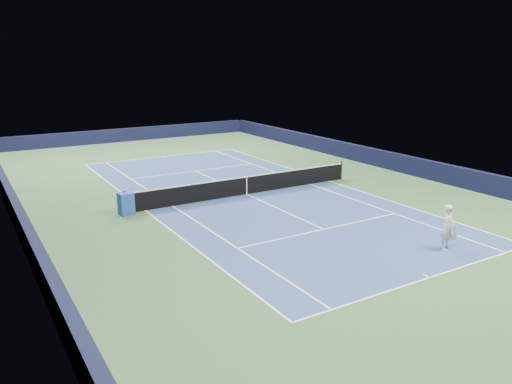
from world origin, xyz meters
TOP-DOWN VIEW (x-y plane):
  - ground at (0.00, 0.00)m, footprint 40.00×40.00m
  - wall_far at (0.00, 19.82)m, footprint 22.00×0.35m
  - wall_right at (10.82, 0.00)m, footprint 0.35×40.00m
  - wall_left at (-10.82, 0.00)m, footprint 0.35×40.00m
  - court_surface at (0.00, 0.00)m, footprint 10.97×23.77m
  - baseline_far at (0.00, 11.88)m, footprint 10.97×0.08m
  - baseline_near at (0.00, -11.88)m, footprint 10.97×0.08m
  - sideline_doubles_right at (5.49, 0.00)m, footprint 0.08×23.77m
  - sideline_doubles_left at (-5.49, 0.00)m, footprint 0.08×23.77m
  - sideline_singles_right at (4.12, 0.00)m, footprint 0.08×23.77m
  - sideline_singles_left at (-4.12, 0.00)m, footprint 0.08×23.77m
  - service_line_far at (0.00, 6.40)m, footprint 8.23×0.08m
  - service_line_near at (0.00, -6.40)m, footprint 8.23×0.08m
  - center_service_line at (0.00, 0.00)m, footprint 0.08×12.80m
  - center_mark_far at (0.00, 11.73)m, footprint 0.08×0.30m
  - center_mark_near at (0.00, -11.73)m, footprint 0.08×0.30m
  - tennis_net at (0.00, 0.00)m, footprint 12.90×0.10m
  - sponsor_cube at (-6.40, -0.13)m, footprint 0.67×0.62m
  - tennis_player at (2.53, -10.49)m, footprint 0.83×1.32m

SIDE VIEW (x-z plane):
  - ground at x=0.00m, z-range 0.00..0.00m
  - court_surface at x=0.00m, z-range 0.00..0.01m
  - baseline_far at x=0.00m, z-range 0.01..0.01m
  - baseline_near at x=0.00m, z-range 0.01..0.01m
  - sideline_doubles_right at x=5.49m, z-range 0.01..0.01m
  - sideline_doubles_left at x=-5.49m, z-range 0.01..0.01m
  - sideline_singles_right at x=4.12m, z-range 0.01..0.01m
  - sideline_singles_left at x=-4.12m, z-range 0.01..0.01m
  - service_line_far at x=0.00m, z-range 0.01..0.01m
  - service_line_near at x=0.00m, z-range 0.01..0.01m
  - center_service_line at x=0.00m, z-range 0.01..0.01m
  - center_mark_far at x=0.00m, z-range 0.01..0.01m
  - center_mark_near at x=0.00m, z-range 0.01..0.01m
  - tennis_net at x=0.00m, z-range -0.03..1.04m
  - sponsor_cube at x=-6.40m, z-range 0.00..1.02m
  - wall_far at x=0.00m, z-range 0.00..1.10m
  - wall_right at x=10.82m, z-range 0.00..1.10m
  - wall_left at x=-10.82m, z-range 0.00..1.10m
  - tennis_player at x=2.53m, z-range -0.33..2.06m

